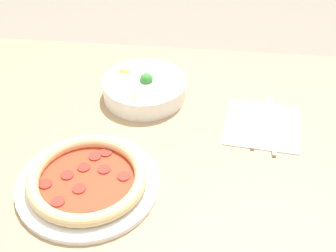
# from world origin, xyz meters

# --- Properties ---
(dining_table) EXTENTS (1.16, 0.87, 0.73)m
(dining_table) POSITION_xyz_m (0.00, 0.00, 0.62)
(dining_table) COLOR tan
(dining_table) RESTS_ON ground_plane
(pizza) EXTENTS (0.29, 0.29, 0.04)m
(pizza) POSITION_xyz_m (-0.06, -0.12, 0.75)
(pizza) COLOR white
(pizza) RESTS_ON dining_table
(bowl) EXTENTS (0.21, 0.21, 0.07)m
(bowl) POSITION_xyz_m (0.01, 0.19, 0.76)
(bowl) COLOR white
(bowl) RESTS_ON dining_table
(napkin) EXTENTS (0.18, 0.18, 0.00)m
(napkin) POSITION_xyz_m (0.29, 0.11, 0.73)
(napkin) COLOR white
(napkin) RESTS_ON dining_table
(fork) EXTENTS (0.01, 0.17, 0.00)m
(fork) POSITION_xyz_m (0.27, 0.10, 0.74)
(fork) COLOR silver
(fork) RESTS_ON napkin
(knife) EXTENTS (0.01, 0.21, 0.01)m
(knife) POSITION_xyz_m (0.32, 0.10, 0.74)
(knife) COLOR silver
(knife) RESTS_ON napkin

